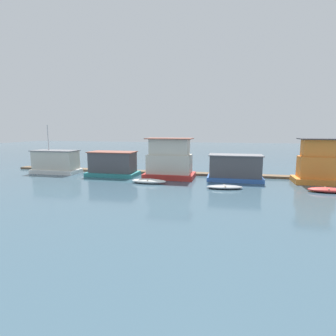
# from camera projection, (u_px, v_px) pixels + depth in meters

# --- Properties ---
(ground_plane) EXTENTS (200.00, 200.00, 0.00)m
(ground_plane) POSITION_uv_depth(u_px,v_px,m) (170.00, 177.00, 35.47)
(ground_plane) COLOR #385160
(dock_walkway) EXTENTS (51.00, 1.62, 0.30)m
(dock_walkway) POSITION_uv_depth(u_px,v_px,m) (174.00, 173.00, 38.11)
(dock_walkway) COLOR brown
(dock_walkway) RESTS_ON ground_plane
(houseboat_white) EXTENTS (6.84, 3.23, 7.07)m
(houseboat_white) POSITION_uv_depth(u_px,v_px,m) (56.00, 162.00, 38.65)
(houseboat_white) COLOR white
(houseboat_white) RESTS_ON ground_plane
(houseboat_teal) EXTENTS (6.93, 3.85, 3.38)m
(houseboat_teal) POSITION_uv_depth(u_px,v_px,m) (113.00, 164.00, 36.49)
(houseboat_teal) COLOR teal
(houseboat_teal) RESTS_ON ground_plane
(houseboat_red) EXTENTS (6.55, 4.01, 5.30)m
(houseboat_red) POSITION_uv_depth(u_px,v_px,m) (170.00, 161.00, 34.56)
(houseboat_red) COLOR red
(houseboat_red) RESTS_ON ground_plane
(houseboat_blue) EXTENTS (6.82, 3.40, 3.28)m
(houseboat_blue) POSITION_uv_depth(u_px,v_px,m) (235.00, 168.00, 32.98)
(houseboat_blue) COLOR #3866B7
(houseboat_blue) RESTS_ON ground_plane
(houseboat_orange) EXTENTS (5.01, 3.29, 5.37)m
(houseboat_orange) POSITION_uv_depth(u_px,v_px,m) (317.00, 165.00, 31.11)
(houseboat_orange) COLOR orange
(houseboat_orange) RESTS_ON ground_plane
(dinghy_white) EXTENTS (4.23, 1.56, 0.54)m
(dinghy_white) POSITION_uv_depth(u_px,v_px,m) (149.00, 181.00, 31.38)
(dinghy_white) COLOR white
(dinghy_white) RESTS_ON ground_plane
(dinghy_grey) EXTENTS (4.07, 1.96, 0.41)m
(dinghy_grey) POSITION_uv_depth(u_px,v_px,m) (225.00, 187.00, 28.45)
(dinghy_grey) COLOR gray
(dinghy_grey) RESTS_ON ground_plane
(dinghy_red) EXTENTS (3.65, 1.49, 0.48)m
(dinghy_red) POSITION_uv_depth(u_px,v_px,m) (327.00, 190.00, 26.89)
(dinghy_red) COLOR red
(dinghy_red) RESTS_ON ground_plane
(mooring_post_far_left) EXTENTS (0.30, 0.30, 1.69)m
(mooring_post_far_left) POSITION_uv_depth(u_px,v_px,m) (163.00, 169.00, 37.28)
(mooring_post_far_left) COLOR #846B4C
(mooring_post_far_left) RESTS_ON ground_plane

